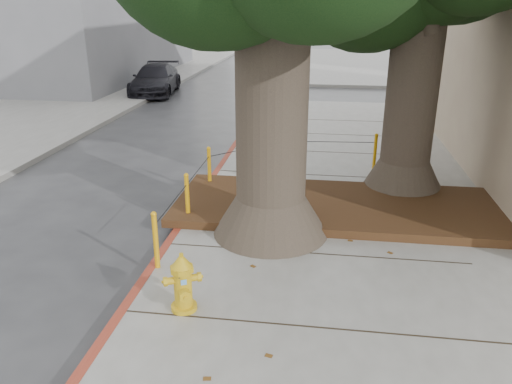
% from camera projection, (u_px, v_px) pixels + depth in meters
% --- Properties ---
extents(ground, '(140.00, 140.00, 0.00)m').
position_uv_depth(ground, '(269.00, 333.00, 6.49)').
color(ground, '#28282B').
rests_on(ground, ground).
extents(sidewalk_far, '(16.00, 20.00, 0.15)m').
position_uv_depth(sidewalk_far, '(410.00, 64.00, 33.40)').
color(sidewalk_far, slate).
rests_on(sidewalk_far, ground).
extents(curb_red, '(0.14, 26.00, 0.16)m').
position_uv_depth(curb_red, '(176.00, 235.00, 9.04)').
color(curb_red, maroon).
rests_on(curb_red, ground).
extents(planter_bed, '(6.40, 2.60, 0.16)m').
position_uv_depth(planter_bed, '(337.00, 206.00, 9.89)').
color(planter_bed, black).
rests_on(planter_bed, sidewalk_main).
extents(bollard_ring, '(3.79, 5.39, 0.95)m').
position_uv_depth(bollard_ring, '(253.00, 174.00, 10.41)').
color(bollard_ring, orange).
rests_on(bollard_ring, sidewalk_main).
extents(fire_hydrant, '(0.46, 0.46, 0.84)m').
position_uv_depth(fire_hydrant, '(183.00, 283.00, 6.58)').
color(fire_hydrant, gold).
rests_on(fire_hydrant, sidewalk_main).
extents(car_silver, '(3.49, 1.55, 1.17)m').
position_uv_depth(car_silver, '(461.00, 81.00, 22.96)').
color(car_silver, '#A8A8AD').
rests_on(car_silver, ground).
extents(car_dark, '(2.38, 4.70, 1.31)m').
position_uv_depth(car_dark, '(155.00, 79.00, 23.02)').
color(car_dark, black).
rests_on(car_dark, ground).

